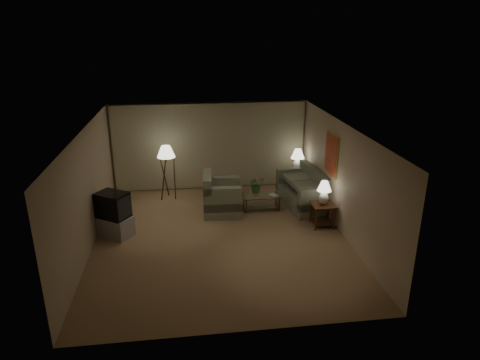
% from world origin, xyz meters
% --- Properties ---
extents(ground, '(7.00, 7.00, 0.00)m').
position_xyz_m(ground, '(0.00, 0.00, 0.00)').
color(ground, '#987954').
rests_on(ground, ground).
extents(room_shell, '(6.04, 7.02, 2.72)m').
position_xyz_m(room_shell, '(0.02, 1.51, 1.75)').
color(room_shell, '#C2B095').
rests_on(room_shell, ground).
extents(sofa, '(2.14, 1.43, 0.84)m').
position_xyz_m(sofa, '(2.50, 1.61, 0.42)').
color(sofa, gray).
rests_on(sofa, ground).
extents(armchair, '(1.19, 1.14, 0.89)m').
position_xyz_m(armchair, '(0.18, 1.41, 0.44)').
color(armchair, gray).
rests_on(armchair, ground).
extents(side_table_near, '(0.58, 0.58, 0.60)m').
position_xyz_m(side_table_near, '(2.65, 0.26, 0.42)').
color(side_table_near, '#391D0F').
rests_on(side_table_near, ground).
extents(side_table_far, '(0.55, 0.47, 0.60)m').
position_xyz_m(side_table_far, '(2.65, 2.86, 0.41)').
color(side_table_far, '#391D0F').
rests_on(side_table_far, ground).
extents(table_lamp_near, '(0.36, 0.36, 0.62)m').
position_xyz_m(table_lamp_near, '(2.65, 0.26, 0.97)').
color(table_lamp_near, silver).
rests_on(table_lamp_near, side_table_near).
extents(table_lamp_far, '(0.42, 0.42, 0.72)m').
position_xyz_m(table_lamp_far, '(2.65, 2.86, 1.03)').
color(table_lamp_far, silver).
rests_on(table_lamp_far, side_table_far).
extents(coffee_table, '(1.06, 0.58, 0.41)m').
position_xyz_m(coffee_table, '(1.29, 1.51, 0.28)').
color(coffee_table, silver).
rests_on(coffee_table, ground).
extents(tv_cabinet, '(1.31, 1.29, 0.50)m').
position_xyz_m(tv_cabinet, '(-2.55, 0.39, 0.25)').
color(tv_cabinet, '#A4A4A7').
rests_on(tv_cabinet, ground).
extents(crt_tv, '(1.20, 1.19, 0.62)m').
position_xyz_m(crt_tv, '(-2.55, 0.39, 0.81)').
color(crt_tv, black).
rests_on(crt_tv, tv_cabinet).
extents(floor_lamp, '(0.52, 0.52, 1.61)m').
position_xyz_m(floor_lamp, '(-1.32, 2.66, 0.84)').
color(floor_lamp, '#391D0F').
rests_on(floor_lamp, ground).
extents(ottoman, '(0.79, 0.79, 0.41)m').
position_xyz_m(ottoman, '(0.50, 2.68, 0.20)').
color(ottoman, '#A45F37').
rests_on(ottoman, ground).
extents(vase, '(0.17, 0.17, 0.16)m').
position_xyz_m(vase, '(1.14, 1.51, 0.50)').
color(vase, white).
rests_on(vase, coffee_table).
extents(flowers, '(0.50, 0.46, 0.46)m').
position_xyz_m(flowers, '(1.14, 1.51, 0.81)').
color(flowers, '#347132').
rests_on(flowers, vase).
extents(book, '(0.28, 0.30, 0.02)m').
position_xyz_m(book, '(1.54, 1.41, 0.42)').
color(book, olive).
rests_on(book, coffee_table).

